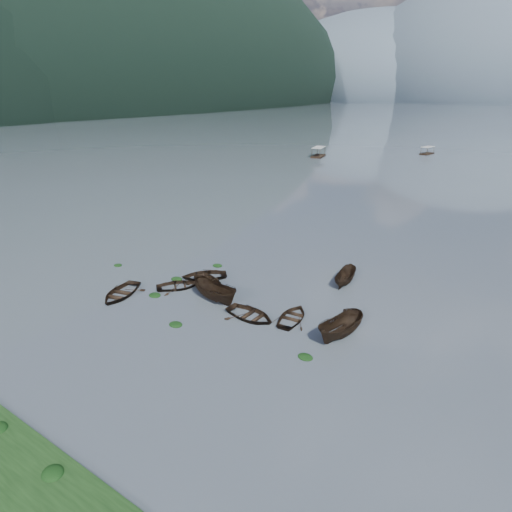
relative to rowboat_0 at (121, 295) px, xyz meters
The scene contains 23 objects.
ground_plane 8.00m from the rowboat_0, 13.45° to the right, with size 2400.00×2400.00×0.00m, color #49515B.
left_ridge_far 533.44m from the rowboat_0, 152.28° to the left, with size 560.00×1400.00×380.00m, color black.
haze_mtn_a 932.88m from the rowboat_0, 105.69° to the left, with size 520.00×520.00×280.00m, color #475666.
haze_mtn_b 899.65m from the rowboat_0, 93.33° to the left, with size 520.00×520.00×340.00m, color #475666.
rowboat_0 is the anchor object (origin of this frame).
rowboat_1 5.04m from the rowboat_0, 49.97° to the left, with size 2.76×3.87×0.80m, color black.
rowboat_2 8.58m from the rowboat_0, 26.83° to the left, with size 1.85×4.91×1.90m, color black.
rowboat_3 15.46m from the rowboat_0, 17.61° to the left, with size 2.73×3.82×0.79m, color black.
rowboat_4 12.13m from the rowboat_0, 14.55° to the left, with size 3.07×4.30×0.89m, color black.
rowboat_5 19.35m from the rowboat_0, 13.08° to the left, with size 1.79×4.75×1.84m, color black.
rowboat_6 7.78m from the rowboat_0, 43.54° to the left, with size 3.47×4.85×1.01m, color black.
rowboat_7 7.85m from the rowboat_0, 59.91° to the left, with size 3.10×4.34×0.90m, color black.
rowboat_8 20.54m from the rowboat_0, 39.51° to the left, with size 1.47×3.91×1.51m, color black.
weed_clump_0 3.04m from the rowboat_0, 30.94° to the left, with size 1.14×0.93×0.25m, color black.
weed_clump_1 5.43m from the rowboat_0, 69.16° to the left, with size 1.14×0.91×0.25m, color black.
weed_clump_2 7.57m from the rowboat_0, ahead, with size 1.12×0.90×0.24m, color black.
weed_clump_3 9.60m from the rowboat_0, 31.12° to the left, with size 0.99×0.84×0.22m, color black.
weed_clump_4 17.80m from the rowboat_0, ahead, with size 1.08×0.86×0.22m, color black.
weed_clump_5 6.99m from the rowboat_0, 142.49° to the left, with size 0.93×0.75×0.20m, color black.
weed_clump_6 10.29m from the rowboat_0, 71.52° to the left, with size 1.06×0.88×0.22m, color black.
weed_clump_7 20.02m from the rowboat_0, 21.65° to the left, with size 1.25×1.00×0.27m, color black.
pontoon_left 86.64m from the rowboat_0, 102.79° to the left, with size 2.74×6.59×2.53m, color black, non-canonical shape.
pontoon_centre 106.34m from the rowboat_0, 87.20° to the left, with size 2.18×5.22×2.00m, color black, non-canonical shape.
Camera 1 is at (19.27, -18.15, 16.78)m, focal length 28.00 mm.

